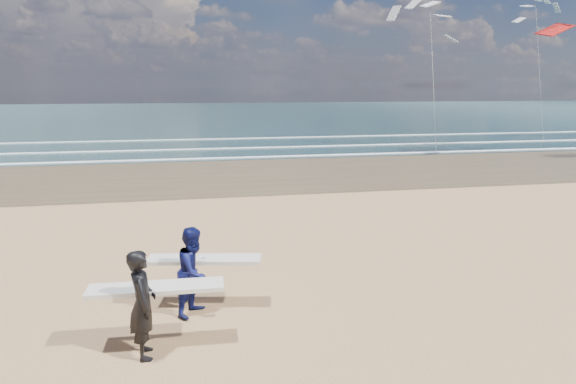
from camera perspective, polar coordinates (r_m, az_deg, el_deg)
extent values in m
cube|color=#4C3F28|center=(31.98, 24.79, 3.02)|extent=(220.00, 12.00, 0.01)
cube|color=#183236|center=(81.77, 1.79, 8.77)|extent=(220.00, 100.00, 0.02)
cube|color=white|center=(35.91, 20.30, 4.29)|extent=(220.00, 0.50, 0.05)
cube|color=white|center=(39.95, 16.77, 5.21)|extent=(220.00, 0.50, 0.05)
cube|color=white|center=(45.75, 12.92, 6.18)|extent=(220.00, 0.50, 0.05)
imported|color=black|center=(8.57, -15.87, -11.89)|extent=(0.50, 0.69, 1.77)
cube|color=silver|center=(8.84, -14.44, -10.25)|extent=(2.22, 0.61, 0.07)
imported|color=#0D124B|center=(9.90, -10.35, -8.60)|extent=(1.00, 1.04, 1.70)
cube|color=silver|center=(10.21, -9.29, -7.38)|extent=(2.26, 0.93, 0.07)
cube|color=slate|center=(33.90, 16.16, 4.15)|extent=(0.12, 0.12, 0.10)
cube|color=slate|center=(47.19, 26.50, 5.41)|extent=(0.12, 0.12, 0.10)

